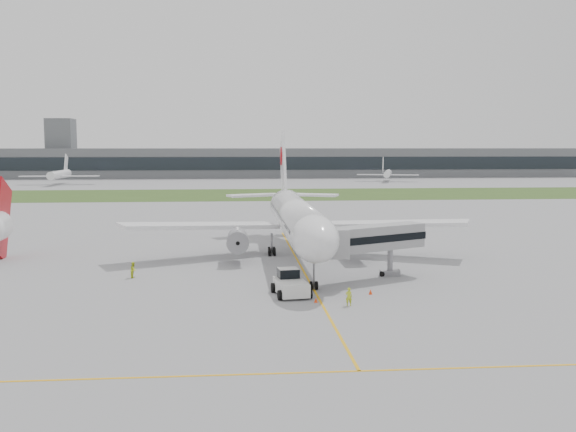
{
  "coord_description": "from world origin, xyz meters",
  "views": [
    {
      "loc": [
        -8.39,
        -81.71,
        15.3
      ],
      "look_at": [
        -1.34,
        2.0,
        6.06
      ],
      "focal_mm": 40.0,
      "sensor_mm": 36.0,
      "label": 1
    }
  ],
  "objects": [
    {
      "name": "ground",
      "position": [
        0.0,
        0.0,
        0.0
      ],
      "size": [
        600.0,
        600.0,
        0.0
      ],
      "primitive_type": "plane",
      "color": "#949497",
      "rests_on": "ground"
    },
    {
      "name": "distant_aircraft_left",
      "position": [
        -76.9,
        177.33,
        0.0
      ],
      "size": [
        30.63,
        27.13,
        11.55
      ],
      "primitive_type": null,
      "rotation": [
        0.0,
        0.0,
        0.02
      ],
      "color": "white",
      "rests_on": "ground"
    },
    {
      "name": "airliner",
      "position": [
        0.0,
        4.87,
        5.66
      ],
      "size": [
        48.13,
        53.95,
        17.88
      ],
      "color": "white",
      "rests_on": "ground"
    },
    {
      "name": "control_tower",
      "position": [
        -90.0,
        232.0,
        0.0
      ],
      "size": [
        12.0,
        12.0,
        56.0
      ],
      "primitive_type": null,
      "color": "slate",
      "rests_on": "ground"
    },
    {
      "name": "safety_cone_right",
      "position": [
        5.57,
        -17.7,
        0.27
      ],
      "size": [
        0.4,
        0.4,
        0.55
      ],
      "primitive_type": "cone",
      "color": "#FF3C0D",
      "rests_on": "ground"
    },
    {
      "name": "ground_crew_far",
      "position": [
        -20.14,
        -7.14,
        0.93
      ],
      "size": [
        0.87,
        1.03,
        1.87
      ],
      "primitive_type": "imported",
      "rotation": [
        0.0,
        0.0,
        1.37
      ],
      "color": "#CCDE25",
      "rests_on": "ground"
    },
    {
      "name": "grass_strip",
      "position": [
        0.0,
        120.0,
        0.01
      ],
      "size": [
        600.0,
        50.0,
        0.02
      ],
      "primitive_type": "cube",
      "color": "#33501E",
      "rests_on": "ground"
    },
    {
      "name": "safety_cone_left",
      "position": [
        -0.5,
        -20.65,
        0.24
      ],
      "size": [
        0.35,
        0.35,
        0.48
      ],
      "primitive_type": "cone",
      "color": "#FF3C0D",
      "rests_on": "ground"
    },
    {
      "name": "terminal_building",
      "position": [
        0.0,
        229.87,
        7.0
      ],
      "size": [
        320.0,
        22.3,
        14.0
      ],
      "color": "slate",
      "rests_on": "ground"
    },
    {
      "name": "apron_markings",
      "position": [
        0.0,
        -5.0,
        0.0
      ],
      "size": [
        70.0,
        70.0,
        0.04
      ],
      "primitive_type": null,
      "color": "#EDA914",
      "rests_on": "ground"
    },
    {
      "name": "distant_aircraft_right",
      "position": [
        57.14,
        187.8,
        0.0
      ],
      "size": [
        31.31,
        29.18,
        9.97
      ],
      "primitive_type": null,
      "rotation": [
        0.0,
        0.0,
        -0.27
      ],
      "color": "white",
      "rests_on": "ground"
    },
    {
      "name": "jet_bridge",
      "position": [
        6.91,
        -10.56,
        4.72
      ],
      "size": [
        13.04,
        9.27,
        6.38
      ],
      "rotation": [
        0.0,
        0.0,
        0.46
      ],
      "color": "#959597",
      "rests_on": "ground"
    },
    {
      "name": "ground_crew_near",
      "position": [
        2.48,
        -22.2,
        0.89
      ],
      "size": [
        0.65,
        0.43,
        1.79
      ],
      "primitive_type": "imported",
      "rotation": [
        0.0,
        0.0,
        3.14
      ],
      "color": "#BCD323",
      "rests_on": "ground"
    },
    {
      "name": "pushback_tug",
      "position": [
        -2.71,
        -17.14,
        1.19
      ],
      "size": [
        4.0,
        5.4,
        2.59
      ],
      "rotation": [
        0.0,
        0.0,
        0.14
      ],
      "color": "silver",
      "rests_on": "ground"
    }
  ]
}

